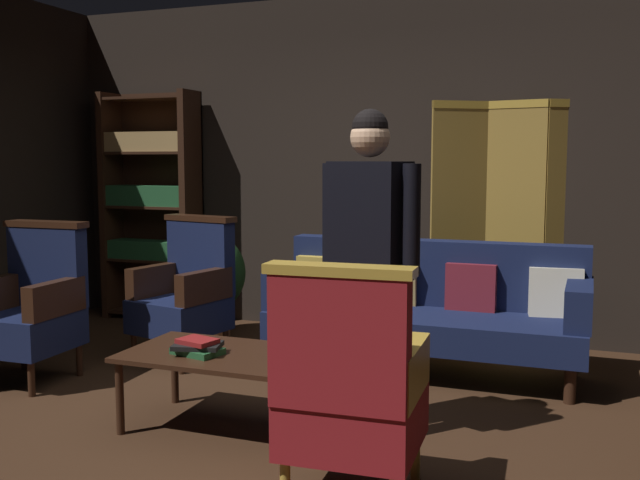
{
  "coord_description": "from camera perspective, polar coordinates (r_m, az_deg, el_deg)",
  "views": [
    {
      "loc": [
        1.58,
        -3.41,
        1.45
      ],
      "look_at": [
        0.0,
        0.8,
        0.95
      ],
      "focal_mm": 40.77,
      "sensor_mm": 36.0,
      "label": 1
    }
  ],
  "objects": [
    {
      "name": "coffee_table",
      "position": [
        4.0,
        -7.9,
        -9.34
      ],
      "size": [
        1.0,
        0.64,
        0.42
      ],
      "color": "black",
      "rests_on": "ground_plane"
    },
    {
      "name": "book_black_cloth",
      "position": [
        3.95,
        -9.59,
        -8.18
      ],
      "size": [
        0.28,
        0.23,
        0.02
      ],
      "primitive_type": "cube",
      "rotation": [
        0.0,
        0.0,
        0.24
      ],
      "color": "black",
      "rests_on": "book_green_cloth"
    },
    {
      "name": "armchair_wing_right",
      "position": [
        5.36,
        -10.48,
        -4.09
      ],
      "size": [
        0.69,
        0.69,
        1.04
      ],
      "color": "black",
      "rests_on": "ground_plane"
    },
    {
      "name": "book_red_leather",
      "position": [
        3.94,
        -9.6,
        -7.83
      ],
      "size": [
        0.23,
        0.19,
        0.03
      ],
      "primitive_type": "cube",
      "rotation": [
        0.0,
        0.0,
        -0.25
      ],
      "color": "maroon",
      "rests_on": "book_black_cloth"
    },
    {
      "name": "back_wall",
      "position": [
        6.07,
        5.51,
        5.84
      ],
      "size": [
        7.2,
        0.1,
        2.8
      ],
      "primitive_type": "cube",
      "color": "black",
      "rests_on": "ground_plane"
    },
    {
      "name": "ground_plane",
      "position": [
        4.03,
        -4.14,
        -14.76
      ],
      "size": [
        10.0,
        10.0,
        0.0
      ],
      "primitive_type": "plane",
      "color": "#331E11"
    },
    {
      "name": "potted_plant",
      "position": [
        6.04,
        -8.44,
        -2.94
      ],
      "size": [
        0.54,
        0.54,
        0.84
      ],
      "color": "brown",
      "rests_on": "ground_plane"
    },
    {
      "name": "armchair_gilt_accent",
      "position": [
        3.11,
        2.34,
        -11.64
      ],
      "size": [
        0.61,
        0.6,
        1.04
      ],
      "color": "#B78E33",
      "rests_on": "ground_plane"
    },
    {
      "name": "folding_screen",
      "position": [
        5.85,
        17.11,
        1.5
      ],
      "size": [
        1.69,
        0.47,
        1.9
      ],
      "color": "olive",
      "rests_on": "ground_plane"
    },
    {
      "name": "armchair_wing_left",
      "position": [
        5.15,
        -21.66,
        -4.86
      ],
      "size": [
        0.6,
        0.59,
        1.04
      ],
      "color": "black",
      "rests_on": "ground_plane"
    },
    {
      "name": "book_green_cloth",
      "position": [
        3.95,
        -9.58,
        -8.59
      ],
      "size": [
        0.29,
        0.22,
        0.03
      ],
      "primitive_type": "cube",
      "rotation": [
        0.0,
        0.0,
        -0.24
      ],
      "color": "#1E4C28",
      "rests_on": "coffee_table"
    },
    {
      "name": "bookshelf",
      "position": [
        6.75,
        -13.06,
        2.9
      ],
      "size": [
        0.9,
        0.32,
        2.05
      ],
      "color": "black",
      "rests_on": "ground_plane"
    },
    {
      "name": "velvet_couch",
      "position": [
        5.07,
        8.48,
        -5.03
      ],
      "size": [
        2.12,
        0.78,
        0.88
      ],
      "color": "black",
      "rests_on": "ground_plane"
    },
    {
      "name": "standing_figure",
      "position": [
        3.71,
        3.89,
        -0.24
      ],
      "size": [
        0.56,
        0.33,
        1.7
      ],
      "color": "black",
      "rests_on": "ground_plane"
    }
  ]
}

